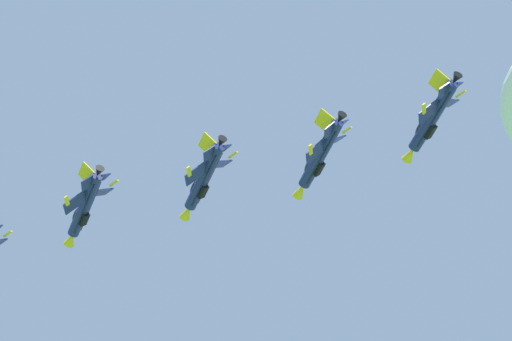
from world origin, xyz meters
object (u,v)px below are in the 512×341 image
Objects in this scene: fighter_jet_right_outer at (432,118)px; fighter_jet_right_wing at (203,178)px; fighter_jet_left_outer at (320,155)px; fighter_jet_left_wing at (84,206)px.

fighter_jet_right_wing is at bearing 139.94° from fighter_jet_right_outer.
fighter_jet_left_outer is 16.56m from fighter_jet_right_outer.
fighter_jet_left_wing is 18.69m from fighter_jet_right_wing.
fighter_jet_right_outer reaches higher than fighter_jet_left_outer.
fighter_jet_right_wing is 33.70m from fighter_jet_right_outer.
fighter_jet_left_outer is (35.77, -2.71, -1.35)m from fighter_jet_left_wing.
fighter_jet_right_wing reaches higher than fighter_jet_left_outer.
fighter_jet_left_outer is at bearing -38.95° from fighter_jet_left_wing.
fighter_jet_left_wing reaches higher than fighter_jet_right_wing.
fighter_jet_left_outer is at bearing -37.58° from fighter_jet_right_wing.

